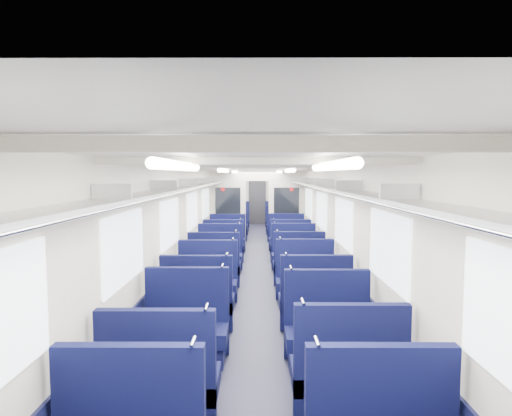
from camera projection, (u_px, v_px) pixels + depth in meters
The scene contains 37 objects.
floor at pixel (257, 270), 9.70m from camera, with size 2.80×18.00×0.01m, color black.
ceiling at pixel (257, 167), 9.51m from camera, with size 2.80×18.00×0.01m, color silver.
wall_left at pixel (196, 219), 9.61m from camera, with size 0.02×18.00×2.35m, color beige.
dado_left at pixel (197, 255), 9.68m from camera, with size 0.03×17.90×0.70m, color black.
wall_right at pixel (318, 219), 9.60m from camera, with size 0.02×18.00×2.35m, color beige.
dado_right at pixel (317, 255), 9.67m from camera, with size 0.03×17.90×0.70m, color black.
wall_far at pixel (257, 197), 18.58m from camera, with size 2.80×0.02×2.35m, color beige.
luggage_rack_left at pixel (204, 184), 9.55m from camera, with size 0.36×17.40×0.18m.
luggage_rack_right at pixel (310, 184), 9.54m from camera, with size 0.36×17.40×0.18m.
windows at pixel (257, 210), 9.13m from camera, with size 2.78×15.60×0.75m.
ceiling_fittings at pixel (257, 170), 9.26m from camera, with size 2.70×16.06×0.11m.
end_door at pixel (257, 201), 18.53m from camera, with size 0.75×0.06×2.00m, color black.
bulkhead at pixel (257, 206), 12.61m from camera, with size 2.80×0.10×2.35m.
seat_4 at pixel (161, 388), 3.66m from camera, with size 1.00×0.55×1.12m.
seat_5 at pixel (347, 379), 3.81m from camera, with size 1.00×0.55×1.12m.
seat_6 at pixel (186, 332), 4.96m from camera, with size 1.00×0.55×1.12m.
seat_7 at pixel (328, 336), 4.84m from camera, with size 1.00×0.55×1.12m.
seat_8 at pixel (198, 305), 5.97m from camera, with size 1.00×0.55×1.12m.
seat_9 at pixel (315, 305), 5.99m from camera, with size 1.00×0.55×1.12m.
seat_10 at pixel (207, 285), 7.04m from camera, with size 1.00×0.55×1.12m.
seat_11 at pixel (305, 283), 7.16m from camera, with size 1.00×0.55×1.12m.
seat_12 at pixel (215, 269), 8.26m from camera, with size 1.00×0.55×1.12m.
seat_13 at pixel (299, 268), 8.36m from camera, with size 1.00×0.55×1.12m.
seat_14 at pixel (220, 257), 9.40m from camera, with size 1.00×0.55×1.12m.
seat_15 at pixel (294, 257), 9.47m from camera, with size 1.00×0.55×1.12m.
seat_16 at pixel (224, 249), 10.51m from camera, with size 1.00×0.55×1.12m.
seat_17 at pixel (290, 248), 10.55m from camera, with size 1.00×0.55×1.12m.
seat_18 at pixel (227, 241), 11.69m from camera, with size 1.00×0.55×1.12m.
seat_19 at pixel (287, 240), 11.81m from camera, with size 1.00×0.55×1.12m.
seat_20 at pixel (232, 231), 13.82m from camera, with size 1.00×0.55×1.12m.
seat_21 at pixel (283, 231), 13.75m from camera, with size 1.00×0.55×1.12m.
seat_22 at pixel (234, 227), 14.92m from camera, with size 1.00×0.55×1.12m.
seat_23 at pixel (281, 226), 14.96m from camera, with size 1.00×0.55×1.12m.
seat_24 at pixel (236, 223), 16.09m from camera, with size 1.00×0.55×1.12m.
seat_25 at pixel (279, 223), 15.97m from camera, with size 1.00×0.55×1.12m.
seat_26 at pixel (237, 220), 17.14m from camera, with size 1.00×0.55×1.12m.
seat_27 at pixel (278, 220), 17.23m from camera, with size 1.00×0.55×1.12m.
Camera 1 is at (0.02, -9.56, 2.20)m, focal length 29.53 mm.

